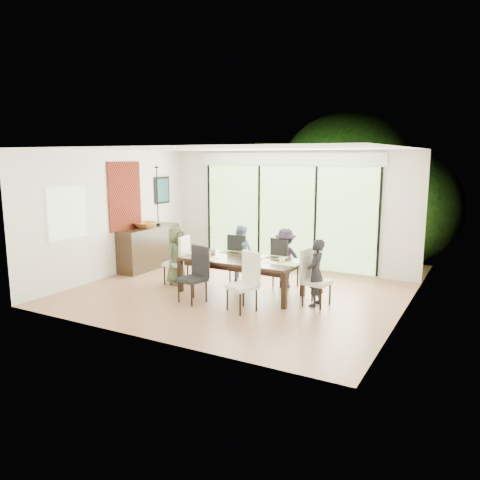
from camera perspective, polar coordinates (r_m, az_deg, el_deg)
The scene contains 62 objects.
floor at distance 8.88m, azimuth -0.78°, elevation -6.65°, with size 6.00×5.00×0.01m, color brown.
ceiling at distance 8.50m, azimuth -0.83°, elevation 11.12°, with size 6.00×5.00×0.01m, color white.
wall_back at distance 10.82m, azimuth 5.79°, elevation 3.68°, with size 6.00×0.02×2.70m, color silver.
wall_front at distance 6.55m, azimuth -11.71°, elevation -0.72°, with size 6.00×0.02×2.70m, color silver.
wall_left at distance 10.40m, azimuth -15.41°, elevation 3.10°, with size 0.02×5.00×2.70m, color white.
wall_right at distance 7.58m, azimuth 19.39°, elevation 0.38°, with size 0.02×5.00×2.70m, color white.
glass_doors at distance 10.80m, azimuth 5.69°, elevation 2.87°, with size 4.20×0.02×2.30m, color #598C3F.
blinds_header at distance 10.71m, azimuth 5.79°, elevation 9.78°, with size 4.40×0.06×0.28m, color white.
mullion_a at distance 11.77m, azimuth -3.78°, elevation 3.49°, with size 0.05×0.04×2.30m, color black.
mullion_b at distance 11.08m, azimuth 2.34°, elevation 3.09°, with size 0.05×0.04×2.30m, color black.
mullion_c at distance 10.54m, azimuth 9.17°, elevation 2.60°, with size 0.05×0.04×2.30m, color black.
mullion_d at distance 10.16m, azimuth 16.62°, elevation 2.03°, with size 0.05×0.04×2.30m, color black.
side_window at distance 9.53m, azimuth -20.30°, elevation 3.13°, with size 0.02×0.90×1.00m, color #8CAD7F.
deck at distance 11.87m, azimuth 7.36°, elevation -2.64°, with size 6.00×1.80×0.10m, color brown.
rail_top at distance 12.49m, azimuth 8.77°, elevation 0.77°, with size 6.00×0.08×0.06m, color brown.
foliage_left at distance 13.99m, azimuth 3.33°, elevation 5.54°, with size 3.20×3.20×3.20m, color #14380F.
foliage_mid at distance 13.75m, azimuth 12.80°, elevation 6.73°, with size 4.00×4.00×4.00m, color #14380F.
foliage_right at distance 12.62m, azimuth 19.57°, elevation 3.65°, with size 2.80×2.80×2.80m, color #14380F.
foliage_far at distance 14.73m, azimuth 9.78°, elevation 6.35°, with size 3.60×3.60×3.60m, color #14380F.
table_top at distance 8.75m, azimuth 0.08°, elevation -2.43°, with size 2.18×1.00×0.05m, color black.
table_apron at distance 8.76m, azimuth 0.08°, elevation -2.96°, with size 2.00×0.82×0.09m, color black.
table_leg_fl at distance 9.04m, azimuth -7.28°, elevation -4.33°, with size 0.08×0.08×0.63m, color black.
table_leg_fr at distance 8.00m, azimuth 5.42°, elevation -6.21°, with size 0.08×0.08×0.63m, color black.
table_leg_bl at distance 9.72m, azimuth -4.30°, elevation -3.24°, with size 0.08×0.08×0.63m, color black.
table_leg_br at distance 8.77m, azimuth 7.67°, elevation -4.79°, with size 0.08×0.08×0.63m, color black.
chair_left_end at distance 9.57m, azimuth -7.83°, elevation -2.37°, with size 0.42×0.42×1.00m, color white, non-canonical shape.
chair_right_end at distance 8.19m, azimuth 9.35°, elevation -4.56°, with size 0.42×0.42×1.00m, color beige, non-canonical shape.
chair_far_left at distance 9.72m, azimuth 0.16°, elevation -2.09°, with size 0.42×0.42×1.00m, color black, non-canonical shape.
chair_far_right at distance 9.29m, azimuth 5.58°, elevation -2.71°, with size 0.42×0.42×1.00m, color black, non-canonical shape.
chair_near_left at distance 8.32m, azimuth -5.85°, elevation -4.24°, with size 0.42×0.42×1.00m, color black, non-canonical shape.
chair_near_right at distance 7.81m, azimuth 0.22°, elevation -5.15°, with size 0.42×0.42×1.00m, color white, non-canonical shape.
person_left_end at distance 9.54m, azimuth -7.74°, elevation -1.88°, with size 0.55×0.34×1.17m, color #454F34.
person_right_end at distance 8.17m, azimuth 9.23°, elevation -3.96°, with size 0.55×0.34×1.17m, color black.
person_far_left at distance 9.68m, azimuth 0.10°, elevation -1.61°, with size 0.55×0.34×1.17m, color #778FAC.
person_far_right at distance 9.25m, azimuth 5.54°, elevation -2.21°, with size 0.55×0.34×1.17m, color #292031.
placemat_left at distance 9.22m, azimuth -5.11°, elevation -1.62°, with size 0.40×0.29×0.01m, color #94B440.
placemat_right at distance 8.34m, azimuth 5.82°, elevation -2.91°, with size 0.40×0.29×0.01m, color #84C345.
placemat_far_l at distance 9.30m, azimuth -1.17°, elevation -1.49°, with size 0.40×0.29×0.01m, color #7AB641.
placemat_far_r at distance 8.85m, azimuth 4.45°, elevation -2.12°, with size 0.40×0.29×0.01m, color #93C044.
placemat_paper at distance 8.76m, azimuth -4.03°, elevation -2.23°, with size 0.40×0.29×0.01m, color white.
tablet_far_l at distance 9.20m, azimuth -0.79°, elevation -1.56°, with size 0.24×0.16×0.01m, color black.
tablet_far_r at distance 8.82m, azimuth 4.02°, elevation -2.10°, with size 0.22×0.15×0.01m, color black.
papers at distance 8.39m, azimuth 4.11°, elevation -2.80°, with size 0.27×0.20×0.00m, color white.
platter_base at distance 8.76m, azimuth -4.03°, elevation -2.15°, with size 0.24×0.24×0.02m, color white.
platter_snacks at distance 8.76m, azimuth -4.03°, elevation -2.04°, with size 0.18×0.18×0.01m, color #C47117.
vase at distance 8.75m, azimuth 0.52°, elevation -1.88°, with size 0.07×0.07×0.11m, color silver.
hyacinth_stems at distance 8.73m, azimuth 0.52°, elevation -1.18°, with size 0.04×0.04×0.15m, color #337226.
hyacinth_blooms at distance 8.71m, azimuth 0.52°, elevation -0.59°, with size 0.10×0.10×0.10m, color #4752B3.
laptop at distance 9.09m, azimuth -4.94°, elevation -1.74°, with size 0.30×0.19×0.02m, color silver.
cup_a at distance 9.20m, azimuth -3.30°, elevation -1.36°, with size 0.11×0.11×0.09m, color white.
cup_b at distance 8.58m, azimuth 0.63°, elevation -2.21°, with size 0.09×0.09×0.08m, color white.
cup_c at distance 8.47m, azimuth 5.16°, elevation -2.39°, with size 0.11×0.11×0.09m, color white.
book at distance 8.67m, azimuth 1.69°, elevation -2.31°, with size 0.15×0.20×0.02m, color white.
sideboard at distance 11.03m, azimuth -10.99°, elevation -0.91°, with size 0.48×1.71×0.96m, color black.
bowl at distance 10.86m, azimuth -11.43°, elevation 1.81°, with size 0.51×0.51×0.12m, color #995B21.
candlestick_base at distance 11.21m, azimuth -9.94°, elevation 1.90°, with size 0.11×0.11×0.04m, color black.
candlestick_shaft at distance 11.14m, azimuth -10.04°, elevation 5.33°, with size 0.03×0.03×1.33m, color black.
candlestick_pan at distance 11.10m, azimuth -10.15°, elevation 8.73°, with size 0.11×0.11×0.03m, color black.
candle at distance 11.10m, azimuth -10.16°, elevation 9.06°, with size 0.04×0.04×0.11m, color silver.
tapestry at distance 10.62m, azimuth -13.84°, elevation 5.21°, with size 0.02×1.00×1.50m, color maroon.
art_frame at distance 11.61m, azimuth -9.49°, elevation 6.01°, with size 0.03×0.55×0.65m, color black.
art_canvas at distance 11.59m, azimuth -9.42°, elevation 6.01°, with size 0.01×0.45×0.55m, color #17434C.
Camera 1 is at (4.20, -7.39, 2.56)m, focal length 35.00 mm.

